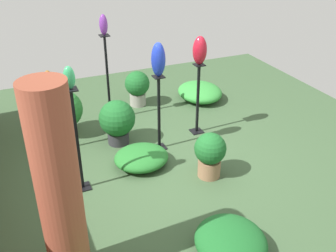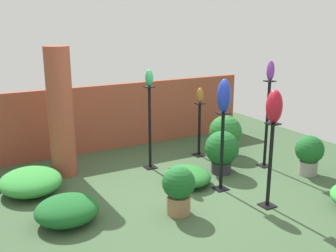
{
  "view_description": "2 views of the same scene",
  "coord_description": "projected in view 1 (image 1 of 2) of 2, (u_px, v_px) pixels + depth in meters",
  "views": [
    {
      "loc": [
        -4.39,
        1.92,
        3.27
      ],
      "look_at": [
        -0.17,
        0.1,
        0.78
      ],
      "focal_mm": 42.0,
      "sensor_mm": 36.0,
      "label": 1
    },
    {
      "loc": [
        -2.88,
        -4.55,
        2.52
      ],
      "look_at": [
        -0.2,
        0.29,
        1.02
      ],
      "focal_mm": 42.0,
      "sensor_mm": 36.0,
      "label": 2
    }
  ],
  "objects": [
    {
      "name": "ground_plane",
      "position": [
        170.0,
        166.0,
        5.77
      ],
      "size": [
        8.0,
        8.0,
        0.0
      ],
      "primitive_type": "plane",
      "color": "#385133"
    },
    {
      "name": "brick_pillar",
      "position": [
        59.0,
        191.0,
        3.54
      ],
      "size": [
        0.41,
        0.41,
        2.13
      ],
      "primitive_type": "cylinder",
      "color": "brown",
      "rests_on": "ground"
    },
    {
      "name": "pedestal_cobalt",
      "position": [
        159.0,
        117.0,
        5.96
      ],
      "size": [
        0.2,
        0.2,
        1.21
      ],
      "color": "black",
      "rests_on": "ground"
    },
    {
      "name": "pedestal_bronze",
      "position": [
        55.0,
        124.0,
        5.94
      ],
      "size": [
        0.2,
        0.2,
        1.03
      ],
      "color": "black",
      "rests_on": "ground"
    },
    {
      "name": "pedestal_jade",
      "position": [
        78.0,
        145.0,
        5.0
      ],
      "size": [
        0.2,
        0.2,
        1.45
      ],
      "color": "black",
      "rests_on": "ground"
    },
    {
      "name": "pedestal_violet",
      "position": [
        108.0,
        82.0,
        6.76
      ],
      "size": [
        0.2,
        0.2,
        1.53
      ],
      "color": "black",
      "rests_on": "ground"
    },
    {
      "name": "pedestal_ruby",
      "position": [
        198.0,
        102.0,
        6.42
      ],
      "size": [
        0.2,
        0.2,
        1.2
      ],
      "color": "black",
      "rests_on": "ground"
    },
    {
      "name": "art_vase_cobalt",
      "position": [
        158.0,
        60.0,
        5.52
      ],
      "size": [
        0.2,
        0.21,
        0.5
      ],
      "primitive_type": "ellipsoid",
      "color": "#192D9E",
      "rests_on": "pedestal_cobalt"
    },
    {
      "name": "art_vase_bronze",
      "position": [
        49.0,
        80.0,
        5.6
      ],
      "size": [
        0.13,
        0.13,
        0.29
      ],
      "primitive_type": "ellipsoid",
      "color": "brown",
      "rests_on": "pedestal_bronze"
    },
    {
      "name": "art_vase_jade",
      "position": [
        69.0,
        78.0,
        4.56
      ],
      "size": [
        0.13,
        0.14,
        0.28
      ],
      "primitive_type": "ellipsoid",
      "color": "#2D9356",
      "rests_on": "pedestal_jade"
    },
    {
      "name": "art_vase_violet",
      "position": [
        103.0,
        25.0,
        6.29
      ],
      "size": [
        0.13,
        0.14,
        0.34
      ],
      "primitive_type": "ellipsoid",
      "color": "#6B2D8C",
      "rests_on": "pedestal_violet"
    },
    {
      "name": "art_vase_ruby",
      "position": [
        200.0,
        50.0,
        6.0
      ],
      "size": [
        0.21,
        0.22,
        0.45
      ],
      "primitive_type": "ellipsoid",
      "color": "maroon",
      "rests_on": "pedestal_ruby"
    },
    {
      "name": "potted_plant_walkway_edge",
      "position": [
        117.0,
        120.0,
        6.17
      ],
      "size": [
        0.57,
        0.57,
        0.73
      ],
      "color": "#2D2D33",
      "rests_on": "ground"
    },
    {
      "name": "potted_plant_front_left",
      "position": [
        137.0,
        86.0,
        7.44
      ],
      "size": [
        0.47,
        0.47,
        0.68
      ],
      "color": "gray",
      "rests_on": "ground"
    },
    {
      "name": "potted_plant_mid_left",
      "position": [
        64.0,
        111.0,
        6.4
      ],
      "size": [
        0.62,
        0.62,
        0.77
      ],
      "color": "#B25B38",
      "rests_on": "ground"
    },
    {
      "name": "potted_plant_front_right",
      "position": [
        210.0,
        153.0,
        5.39
      ],
      "size": [
        0.44,
        0.44,
        0.67
      ],
      "color": "#936B4C",
      "rests_on": "ground"
    },
    {
      "name": "foliage_bed_east",
      "position": [
        231.0,
        241.0,
        4.21
      ],
      "size": [
        0.82,
        0.77,
        0.34
      ],
      "primitive_type": "ellipsoid",
      "color": "#195923",
      "rests_on": "ground"
    },
    {
      "name": "foliage_bed_west",
      "position": [
        141.0,
        157.0,
        5.73
      ],
      "size": [
        0.73,
        0.8,
        0.26
      ],
      "primitive_type": "ellipsoid",
      "color": "#236B28",
      "rests_on": "ground"
    },
    {
      "name": "foliage_bed_center",
      "position": [
        200.0,
        92.0,
        7.77
      ],
      "size": [
        0.97,
        0.84,
        0.31
      ],
      "primitive_type": "ellipsoid",
      "color": "#338C38",
      "rests_on": "ground"
    }
  ]
}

